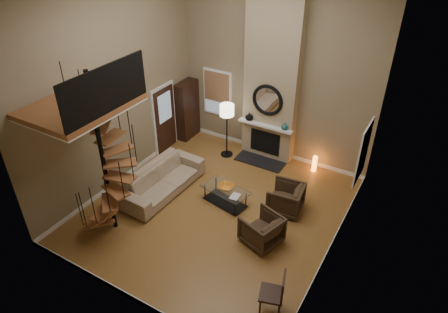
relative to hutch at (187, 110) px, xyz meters
The scene contains 32 objects.
ground 4.08m from the hutch, 44.84° to the right, with size 6.00×6.50×0.01m, color #A77436.
back_wall 3.37m from the hutch, ahead, with size 6.00×0.02×5.50m, color #8B795A.
front_wall 6.91m from the hutch, 65.05° to the right, with size 6.00×0.02×5.50m, color #8B795A.
left_wall 3.33m from the hutch, 93.80° to the right, with size 0.02×6.50×5.50m, color #8B795A.
right_wall 6.70m from the hutch, 25.70° to the right, with size 0.02×6.50×5.50m, color #8B795A.
baseboard_back 2.98m from the hutch, ahead, with size 6.00×0.02×0.12m, color white.
baseboard_front 6.72m from the hutch, 65.01° to the right, with size 6.00×0.02×0.12m, color white.
baseboard_left 2.94m from the hutch, 93.59° to the right, with size 0.02×6.50×0.12m, color white.
baseboard_right 6.50m from the hutch, 25.74° to the right, with size 0.02×6.50×0.12m, color white.
chimney_breast 3.35m from the hutch, ahead, with size 1.60×0.38×5.50m, color tan.
hearth 2.97m from the hutch, ahead, with size 1.50×0.60×0.04m, color black.
firebox 2.84m from the hutch, ahead, with size 0.95×0.02×0.72m, color black.
mantel 2.82m from the hutch, ahead, with size 1.70×0.18×0.06m, color white.
mirror_frame 2.99m from the hutch, ahead, with size 0.94×0.94×0.10m, color black.
mirror_disc 2.99m from the hutch, ahead, with size 0.80×0.80×0.01m, color white.
vase_left 2.29m from the hutch, ahead, with size 0.24×0.24×0.25m, color black.
vase_right 3.43m from the hutch, ahead, with size 0.20×0.20×0.21m, color #174F52.
window_back 1.21m from the hutch, 24.86° to the left, with size 1.02×0.06×1.52m.
window_right 5.88m from the hutch, ahead, with size 0.06×1.02×1.52m.
entry_door 1.01m from the hutch, 98.01° to the right, with size 0.10×1.05×2.16m.
loft 5.19m from the hutch, 80.50° to the right, with size 1.70×2.20×1.09m.
spiral_stair 4.78m from the hutch, 77.32° to the right, with size 1.47×1.47×4.06m.
hutch is the anchor object (origin of this frame).
sofa 3.14m from the hutch, 68.00° to the right, with size 2.57×1.01×0.75m, color tan.
armchair_near 4.85m from the hutch, 23.17° to the right, with size 0.82×0.85×0.77m, color #3F2C1D.
armchair_far 5.50m from the hutch, 36.66° to the right, with size 0.81×0.83×0.76m, color #3F2C1D.
coffee_table 3.85m from the hutch, 40.47° to the right, with size 1.34×0.84×0.46m.
bowl 3.79m from the hutch, 39.89° to the right, with size 0.40×0.40×0.10m, color orange.
book 4.19m from the hutch, 38.91° to the right, with size 0.22×0.29×0.03m, color gray.
floor_lamp 1.83m from the hutch, 12.53° to the right, with size 0.43×0.43×1.75m.
accent_lamp 4.45m from the hutch, ahead, with size 0.14×0.14×0.49m, color orange.
side_chair 7.22m from the hutch, 41.79° to the right, with size 0.56×0.56×0.97m.
Camera 1 is at (4.25, -6.83, 6.81)m, focal length 32.30 mm.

